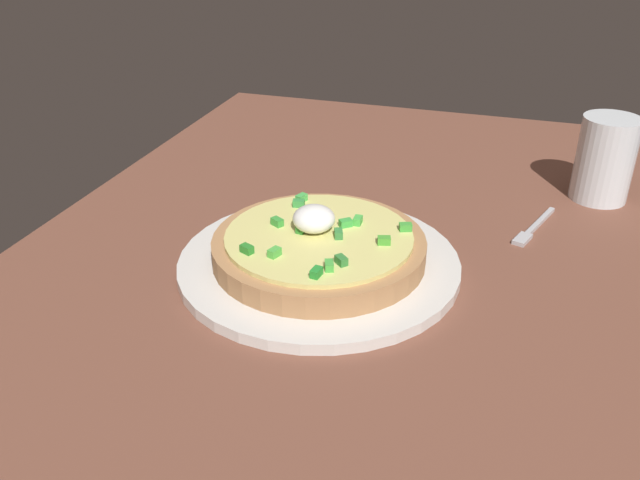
% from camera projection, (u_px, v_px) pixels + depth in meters
% --- Properties ---
extents(dining_table, '(1.15, 0.80, 0.03)m').
position_uv_depth(dining_table, '(373.00, 291.00, 0.69)').
color(dining_table, brown).
rests_on(dining_table, ground).
extents(plate, '(0.29, 0.29, 0.01)m').
position_uv_depth(plate, '(320.00, 262.00, 0.70)').
color(plate, silver).
rests_on(plate, dining_table).
extents(pizza, '(0.22, 0.22, 0.06)m').
position_uv_depth(pizza, '(320.00, 244.00, 0.69)').
color(pizza, '#AB794C').
rests_on(pizza, plate).
extents(cup_near, '(0.07, 0.07, 0.11)m').
position_uv_depth(cup_near, '(604.00, 164.00, 0.83)').
color(cup_near, silver).
rests_on(cup_near, dining_table).
extents(fork, '(0.11, 0.05, 0.01)m').
position_uv_depth(fork, '(532.00, 229.00, 0.77)').
color(fork, '#B7B7BC').
rests_on(fork, dining_table).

